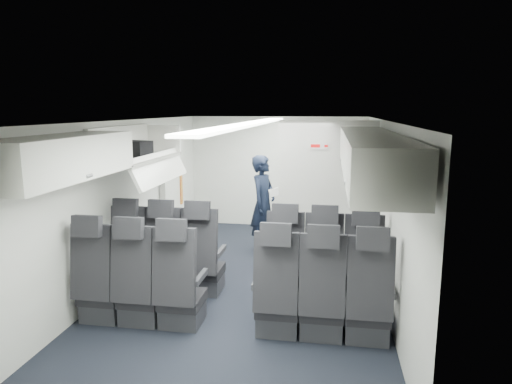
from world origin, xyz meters
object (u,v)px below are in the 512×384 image
(seat_row_front, at_px, (244,265))
(boarding_door, at_px, (172,188))
(seat_row_mid, at_px, (228,294))
(carry_on_bag, at_px, (135,150))
(flight_attendant, at_px, (263,204))
(galley_unit, at_px, (326,182))

(seat_row_front, relative_size, boarding_door, 1.79)
(seat_row_mid, xyz_separation_m, carry_on_bag, (-1.43, 1.11, 1.38))
(boarding_door, relative_size, flight_attendant, 1.18)
(seat_row_front, relative_size, flight_attendant, 2.12)
(carry_on_bag, bearing_deg, seat_row_front, 9.06)
(galley_unit, height_order, flight_attendant, galley_unit)
(boarding_door, height_order, carry_on_bag, carry_on_bag)
(carry_on_bag, bearing_deg, boarding_door, 113.50)
(seat_row_front, height_order, flight_attendant, flight_attendant)
(boarding_door, bearing_deg, galley_unit, 24.28)
(seat_row_front, distance_m, carry_on_bag, 2.00)
(seat_row_mid, bearing_deg, boarding_door, 118.77)
(seat_row_mid, xyz_separation_m, flight_attendant, (-0.03, 2.77, 0.38))
(flight_attendant, bearing_deg, boarding_door, 99.34)
(seat_row_mid, relative_size, carry_on_bag, 8.99)
(seat_row_front, distance_m, seat_row_mid, 0.90)
(seat_row_mid, distance_m, galley_unit, 4.30)
(flight_attendant, bearing_deg, seat_row_front, -161.92)
(boarding_door, bearing_deg, flight_attendant, -7.69)
(seat_row_front, xyz_separation_m, flight_attendant, (-0.03, 1.87, 0.38))
(galley_unit, xyz_separation_m, flight_attendant, (-0.98, -1.38, -0.16))
(galley_unit, xyz_separation_m, boarding_door, (-2.59, -1.17, 0.00))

